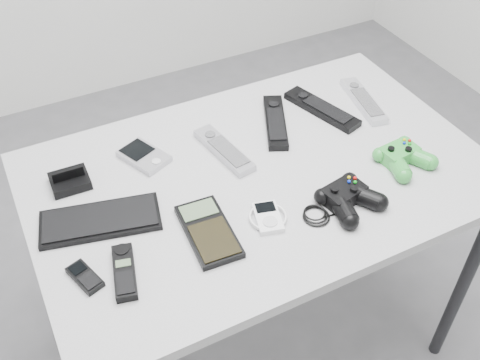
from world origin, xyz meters
name	(u,v)px	position (x,y,z in m)	size (l,w,h in m)	color
floor	(262,358)	(0.00, 0.00, 0.00)	(3.50, 3.50, 0.00)	slate
desk	(259,191)	(0.02, 0.08, 0.68)	(1.12, 0.72, 0.75)	#A1A1A4
pda_keyboard	(100,220)	(-0.38, 0.09, 0.76)	(0.27, 0.11, 0.02)	black
dock_bracket	(69,177)	(-0.41, 0.25, 0.77)	(0.09, 0.08, 0.05)	black
pda	(144,156)	(-0.22, 0.26, 0.76)	(0.08, 0.12, 0.02)	#A9A8AF
remote_silver_a	(224,149)	(-0.03, 0.19, 0.76)	(0.05, 0.21, 0.02)	#A9A8AF
remote_black_a	(275,121)	(0.14, 0.23, 0.76)	(0.05, 0.23, 0.02)	black
remote_black_b	(322,109)	(0.29, 0.22, 0.76)	(0.06, 0.24, 0.02)	black
remote_silver_b	(363,100)	(0.42, 0.21, 0.76)	(0.05, 0.22, 0.02)	silver
mobile_phone	(85,277)	(-0.46, -0.05, 0.76)	(0.04, 0.09, 0.01)	black
cordless_handset	(124,272)	(-0.38, -0.07, 0.76)	(0.04, 0.14, 0.02)	black
calculator	(209,231)	(-0.18, -0.05, 0.76)	(0.10, 0.19, 0.02)	black
mp3_player	(268,217)	(-0.04, -0.07, 0.76)	(0.09, 0.09, 0.02)	white
controller_black	(348,196)	(0.14, -0.11, 0.77)	(0.23, 0.15, 0.05)	black
controller_green	(403,156)	(0.35, -0.05, 0.77)	(0.13, 0.14, 0.04)	#258827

